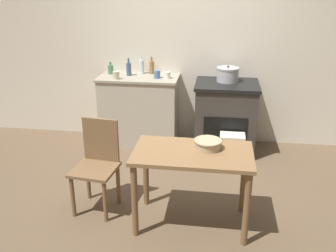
{
  "coord_description": "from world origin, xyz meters",
  "views": [
    {
      "loc": [
        0.54,
        -3.41,
        2.13
      ],
      "look_at": [
        0.0,
        0.41,
        0.61
      ],
      "focal_mm": 40.0,
      "sensor_mm": 36.0,
      "label": 1
    }
  ],
  "objects_px": {
    "stove": "(225,117)",
    "bottle_left": "(111,69)",
    "chair": "(97,162)",
    "cup_mid_right": "(167,75)",
    "flour_sack": "(232,150)",
    "bottle_far_left": "(129,69)",
    "cup_center": "(157,74)",
    "mixing_bowl_large": "(208,144)",
    "cup_center_right": "(116,75)",
    "stock_pot": "(228,74)",
    "work_table": "(193,164)",
    "bottle_center_left": "(152,67)",
    "bottle_mid_left": "(142,66)"
  },
  "relations": [
    {
      "from": "flour_sack",
      "to": "bottle_left",
      "type": "relative_size",
      "value": 2.46
    },
    {
      "from": "mixing_bowl_large",
      "to": "bottle_mid_left",
      "type": "xyz_separation_m",
      "value": [
        -0.97,
        1.82,
        0.27
      ]
    },
    {
      "from": "bottle_far_left",
      "to": "chair",
      "type": "bearing_deg",
      "value": -87.88
    },
    {
      "from": "chair",
      "to": "stock_pot",
      "type": "height_order",
      "value": "stock_pot"
    },
    {
      "from": "mixing_bowl_large",
      "to": "cup_center",
      "type": "xyz_separation_m",
      "value": [
        -0.72,
        1.61,
        0.22
      ]
    },
    {
      "from": "chair",
      "to": "cup_center_right",
      "type": "distance_m",
      "value": 1.5
    },
    {
      "from": "mixing_bowl_large",
      "to": "bottle_mid_left",
      "type": "distance_m",
      "value": 2.08
    },
    {
      "from": "flour_sack",
      "to": "cup_mid_right",
      "type": "height_order",
      "value": "cup_mid_right"
    },
    {
      "from": "bottle_center_left",
      "to": "bottle_mid_left",
      "type": "bearing_deg",
      "value": -173.03
    },
    {
      "from": "flour_sack",
      "to": "bottle_far_left",
      "type": "relative_size",
      "value": 1.77
    },
    {
      "from": "bottle_far_left",
      "to": "cup_mid_right",
      "type": "distance_m",
      "value": 0.54
    },
    {
      "from": "work_table",
      "to": "bottle_center_left",
      "type": "bearing_deg",
      "value": 110.28
    },
    {
      "from": "bottle_far_left",
      "to": "bottle_center_left",
      "type": "relative_size",
      "value": 1.0
    },
    {
      "from": "flour_sack",
      "to": "stock_pot",
      "type": "distance_m",
      "value": 0.98
    },
    {
      "from": "work_table",
      "to": "mixing_bowl_large",
      "type": "height_order",
      "value": "mixing_bowl_large"
    },
    {
      "from": "chair",
      "to": "bottle_far_left",
      "type": "xyz_separation_m",
      "value": [
        -0.06,
        1.63,
        0.55
      ]
    },
    {
      "from": "stock_pot",
      "to": "chair",
      "type": "bearing_deg",
      "value": -127.42
    },
    {
      "from": "bottle_far_left",
      "to": "bottle_left",
      "type": "bearing_deg",
      "value": 169.82
    },
    {
      "from": "flour_sack",
      "to": "cup_center_right",
      "type": "distance_m",
      "value": 1.72
    },
    {
      "from": "flour_sack",
      "to": "cup_center_right",
      "type": "bearing_deg",
      "value": 167.14
    },
    {
      "from": "mixing_bowl_large",
      "to": "cup_center_right",
      "type": "distance_m",
      "value": 1.93
    },
    {
      "from": "chair",
      "to": "cup_center_right",
      "type": "bearing_deg",
      "value": 103.49
    },
    {
      "from": "chair",
      "to": "cup_center_right",
      "type": "xyz_separation_m",
      "value": [
        -0.17,
        1.4,
        0.52
      ]
    },
    {
      "from": "stove",
      "to": "bottle_left",
      "type": "distance_m",
      "value": 1.65
    },
    {
      "from": "chair",
      "to": "bottle_mid_left",
      "type": "bearing_deg",
      "value": 93.62
    },
    {
      "from": "chair",
      "to": "cup_mid_right",
      "type": "relative_size",
      "value": 10.74
    },
    {
      "from": "chair",
      "to": "cup_mid_right",
      "type": "height_order",
      "value": "cup_mid_right"
    },
    {
      "from": "bottle_mid_left",
      "to": "bottle_left",
      "type": "bearing_deg",
      "value": -169.94
    },
    {
      "from": "bottle_mid_left",
      "to": "cup_center",
      "type": "xyz_separation_m",
      "value": [
        0.24,
        -0.21,
        -0.05
      ]
    },
    {
      "from": "mixing_bowl_large",
      "to": "bottle_far_left",
      "type": "height_order",
      "value": "bottle_far_left"
    },
    {
      "from": "mixing_bowl_large",
      "to": "bottle_far_left",
      "type": "distance_m",
      "value": 2.05
    },
    {
      "from": "cup_center",
      "to": "bottle_left",
      "type": "bearing_deg",
      "value": 167.83
    },
    {
      "from": "bottle_far_left",
      "to": "bottle_left",
      "type": "xyz_separation_m",
      "value": [
        -0.26,
        0.05,
        -0.02
      ]
    },
    {
      "from": "cup_center",
      "to": "work_table",
      "type": "bearing_deg",
      "value": -70.5
    },
    {
      "from": "stove",
      "to": "bottle_center_left",
      "type": "relative_size",
      "value": 3.98
    },
    {
      "from": "chair",
      "to": "cup_center",
      "type": "height_order",
      "value": "cup_center"
    },
    {
      "from": "bottle_mid_left",
      "to": "cup_center_right",
      "type": "xyz_separation_m",
      "value": [
        -0.26,
        -0.35,
        -0.05
      ]
    },
    {
      "from": "bottle_mid_left",
      "to": "cup_center",
      "type": "bearing_deg",
      "value": -41.17
    },
    {
      "from": "stock_pot",
      "to": "bottle_far_left",
      "type": "height_order",
      "value": "bottle_far_left"
    },
    {
      "from": "flour_sack",
      "to": "bottle_far_left",
      "type": "xyz_separation_m",
      "value": [
        -1.38,
        0.57,
        0.83
      ]
    },
    {
      "from": "cup_center",
      "to": "mixing_bowl_large",
      "type": "bearing_deg",
      "value": -65.78
    },
    {
      "from": "work_table",
      "to": "bottle_far_left",
      "type": "xyz_separation_m",
      "value": [
        -0.99,
        1.79,
        0.42
      ]
    },
    {
      "from": "bottle_left",
      "to": "cup_mid_right",
      "type": "xyz_separation_m",
      "value": [
        0.79,
        -0.13,
        -0.02
      ]
    },
    {
      "from": "bottle_center_left",
      "to": "stove",
      "type": "bearing_deg",
      "value": -12.98
    },
    {
      "from": "stock_pot",
      "to": "cup_center",
      "type": "distance_m",
      "value": 0.9
    },
    {
      "from": "stove",
      "to": "bottle_center_left",
      "type": "xyz_separation_m",
      "value": [
        -1.01,
        0.23,
        0.57
      ]
    },
    {
      "from": "flour_sack",
      "to": "chair",
      "type": "bearing_deg",
      "value": -141.21
    },
    {
      "from": "flour_sack",
      "to": "bottle_mid_left",
      "type": "bearing_deg",
      "value": 150.86
    },
    {
      "from": "chair",
      "to": "cup_mid_right",
      "type": "distance_m",
      "value": 1.69
    },
    {
      "from": "stock_pot",
      "to": "bottle_center_left",
      "type": "height_order",
      "value": "bottle_center_left"
    }
  ]
}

